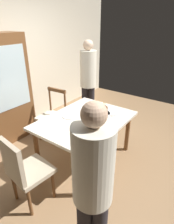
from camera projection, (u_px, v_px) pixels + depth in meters
ground at (85, 158)px, 3.19m from camera, size 6.40×6.40×0.00m
back_wall at (6, 66)px, 3.60m from camera, size 6.40×0.10×2.60m
dining_table at (85, 124)px, 2.91m from camera, size 1.42×1.08×0.73m
birthday_cake at (101, 111)px, 3.01m from camera, size 0.28×0.28×0.18m
plate_near_celebrant at (82, 136)px, 2.45m from camera, size 0.22×0.22×0.01m
plate_far_side at (70, 116)px, 2.94m from camera, size 0.22×0.22×0.01m
plate_near_guest at (113, 113)px, 3.05m from camera, size 0.22×0.22×0.01m
fork_near_celebrant at (75, 142)px, 2.33m from camera, size 0.18×0.02×0.01m
fork_far_side at (63, 121)px, 2.82m from camera, size 0.18×0.05×0.01m
fork_near_guest at (107, 117)px, 2.94m from camera, size 0.18×0.06×0.01m
chair_spindle_back at (53, 116)px, 3.55m from camera, size 0.48×0.48×0.95m
chair_upholstered at (24, 169)px, 2.19m from camera, size 0.49×0.49×0.95m
person_celebrant at (93, 184)px, 1.49m from camera, size 0.32×0.32×1.63m
person_guest at (88, 79)px, 3.85m from camera, size 0.32×0.32×1.75m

